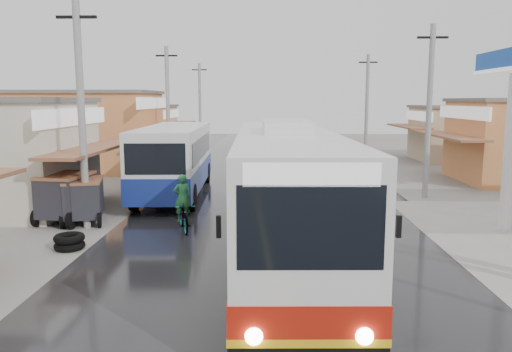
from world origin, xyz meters
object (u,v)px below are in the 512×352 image
(second_bus, at_px, (175,159))
(coach_bus, at_px, (285,194))
(tyre_stack, at_px, (69,242))
(cyclist, at_px, (184,212))
(tricycle_near, at_px, (84,198))
(tricycle_far, at_px, (66,195))

(second_bus, bearing_deg, coach_bus, -65.05)
(tyre_stack, bearing_deg, cyclist, 35.49)
(tricycle_near, bearing_deg, tyre_stack, -91.52)
(tricycle_far, bearing_deg, tricycle_near, 1.02)
(tricycle_near, relative_size, tricycle_far, 0.90)
(tricycle_near, xyz_separation_m, tyre_stack, (0.78, -3.36, -0.72))
(tricycle_far, bearing_deg, coach_bus, -21.87)
(coach_bus, distance_m, tricycle_far, 9.20)
(coach_bus, distance_m, cyclist, 4.80)
(cyclist, distance_m, tricycle_far, 4.81)
(tyre_stack, bearing_deg, tricycle_far, 113.31)
(second_bus, distance_m, tricycle_far, 6.46)
(tyre_stack, bearing_deg, second_bus, 79.93)
(cyclist, relative_size, tyre_stack, 2.17)
(cyclist, relative_size, tricycle_near, 0.90)
(second_bus, xyz_separation_m, tyre_stack, (-1.61, -9.05, -1.55))
(coach_bus, relative_size, tricycle_near, 5.62)
(second_bus, height_order, tyre_stack, second_bus)
(coach_bus, bearing_deg, tricycle_near, 149.01)
(tricycle_far, bearing_deg, cyclist, -8.38)
(cyclist, distance_m, tyre_stack, 3.93)
(coach_bus, xyz_separation_m, tyre_stack, (-6.66, 0.79, -1.69))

